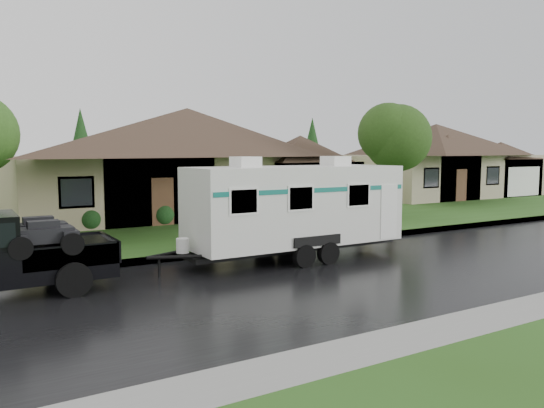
{
  "coord_description": "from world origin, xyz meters",
  "views": [
    {
      "loc": [
        -9.06,
        -13.35,
        3.38
      ],
      "look_at": [
        0.17,
        2.0,
        1.62
      ],
      "focal_mm": 35.0,
      "sensor_mm": 36.0,
      "label": 1
    }
  ],
  "objects": [
    {
      "name": "ground",
      "position": [
        0.0,
        0.0,
        0.0
      ],
      "size": [
        140.0,
        140.0,
        0.0
      ],
      "primitive_type": "plane",
      "color": "#2E571B",
      "rests_on": "ground"
    },
    {
      "name": "road",
      "position": [
        0.0,
        -2.0,
        0.01
      ],
      "size": [
        140.0,
        8.0,
        0.01
      ],
      "primitive_type": "cube",
      "color": "black",
      "rests_on": "ground"
    },
    {
      "name": "curb",
      "position": [
        0.0,
        2.25,
        0.07
      ],
      "size": [
        140.0,
        0.5,
        0.15
      ],
      "primitive_type": "cube",
      "color": "gray",
      "rests_on": "ground"
    },
    {
      "name": "lawn",
      "position": [
        0.0,
        15.0,
        0.07
      ],
      "size": [
        140.0,
        26.0,
        0.15
      ],
      "primitive_type": "cube",
      "color": "#2E571B",
      "rests_on": "ground"
    },
    {
      "name": "house_main",
      "position": [
        2.29,
        13.84,
        3.59
      ],
      "size": [
        19.44,
        10.8,
        6.9
      ],
      "color": "tan",
      "rests_on": "lawn"
    },
    {
      "name": "house_neighbor",
      "position": [
        22.27,
        14.34,
        3.32
      ],
      "size": [
        15.12,
        9.72,
        6.45
      ],
      "color": "tan",
      "rests_on": "lawn"
    },
    {
      "name": "tree_right_green",
      "position": [
        9.79,
        6.32,
        4.2
      ],
      "size": [
        3.53,
        3.53,
        5.84
      ],
      "color": "#382B1E",
      "rests_on": "lawn"
    },
    {
      "name": "shrub_row",
      "position": [
        2.0,
        9.3,
        0.65
      ],
      "size": [
        13.6,
        1.0,
        1.0
      ],
      "color": "#143814",
      "rests_on": "lawn"
    },
    {
      "name": "travel_trailer",
      "position": [
        0.06,
        0.41,
        1.72
      ],
      "size": [
        7.23,
        2.54,
        3.24
      ],
      "color": "silver",
      "rests_on": "ground"
    }
  ]
}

